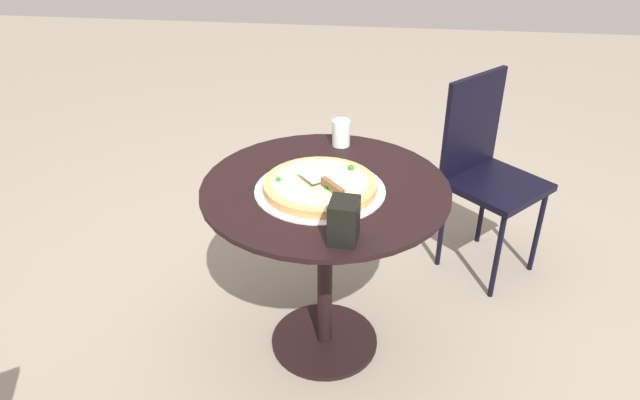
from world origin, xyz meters
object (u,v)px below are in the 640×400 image
object	(u,v)px
pizza_on_tray	(320,186)
napkin_dispenser	(344,221)
pizza_server	(324,180)
patio_table	(325,228)
drinking_cup	(341,133)
patio_chair_near	(486,163)

from	to	relation	value
pizza_on_tray	napkin_dispenser	xyz separation A→B (m)	(-0.10, 0.28, 0.05)
pizza_on_tray	pizza_server	world-z (taller)	pizza_server
patio_table	drinking_cup	distance (m)	0.40
patio_table	patio_chair_near	world-z (taller)	patio_chair_near
pizza_on_tray	pizza_server	xyz separation A→B (m)	(-0.02, 0.04, 0.04)
drinking_cup	patio_table	bearing A→B (deg)	86.01
pizza_server	drinking_cup	size ratio (longest dim) A/B	1.87
pizza_server	patio_chair_near	world-z (taller)	patio_chair_near
patio_table	napkin_dispenser	bearing A→B (deg)	105.86
pizza_on_tray	patio_table	bearing A→B (deg)	-111.99
drinking_cup	napkin_dispenser	world-z (taller)	napkin_dispenser
pizza_on_tray	napkin_dispenser	distance (m)	0.31
drinking_cup	pizza_on_tray	bearing A→B (deg)	84.19
pizza_on_tray	pizza_server	distance (m)	0.06
pizza_server	napkin_dispenser	xyz separation A→B (m)	(-0.09, 0.25, 0.01)
napkin_dispenser	patio_chair_near	bearing A→B (deg)	-25.08
napkin_dispenser	patio_chair_near	distance (m)	1.14
patio_table	patio_chair_near	size ratio (longest dim) A/B	0.95
drinking_cup	napkin_dispenser	xyz separation A→B (m)	(-0.07, 0.65, 0.01)
napkin_dispenser	pizza_on_tray	bearing A→B (deg)	24.92
napkin_dispenser	pizza_server	bearing A→B (deg)	24.09
pizza_server	drinking_cup	bearing A→B (deg)	-92.81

